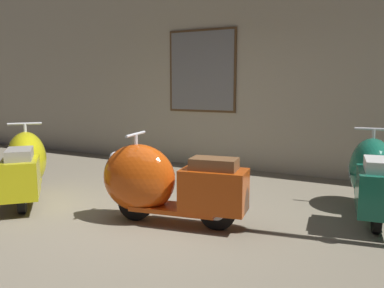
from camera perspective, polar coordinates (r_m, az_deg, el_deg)
ground_plane at (r=4.46m, az=-8.51°, el=-11.39°), size 60.00×60.00×0.00m
showroom_back_wall at (r=7.15m, az=9.21°, el=10.53°), size 18.00×0.63×3.56m
scooter_0 at (r=5.74m, az=-22.54°, el=-2.79°), size 1.49×1.45×0.99m
scooter_1 at (r=4.39m, az=-4.43°, el=-5.51°), size 1.67×0.73×0.98m
scooter_2 at (r=5.13m, az=24.25°, el=-4.18°), size 0.70×1.67×0.99m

